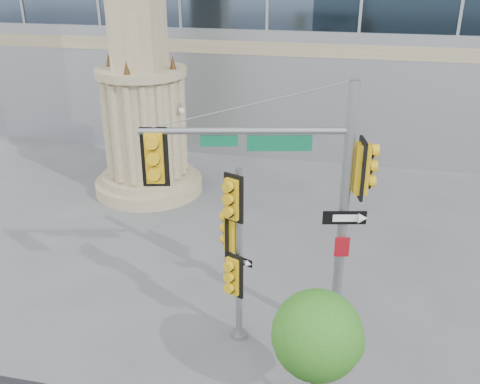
# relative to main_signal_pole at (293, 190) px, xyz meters

# --- Properties ---
(ground) EXTENTS (120.00, 120.00, 0.00)m
(ground) POSITION_rel_main_signal_pole_xyz_m (-0.93, -0.92, -4.10)
(ground) COLOR #545456
(ground) RESTS_ON ground
(monument) EXTENTS (4.40, 4.40, 16.60)m
(monument) POSITION_rel_main_signal_pole_xyz_m (-6.93, 8.08, 1.41)
(monument) COLOR gray
(monument) RESTS_ON ground
(main_signal_pole) EXTENTS (5.07, 1.56, 6.62)m
(main_signal_pole) POSITION_rel_main_signal_pole_xyz_m (0.00, 0.00, 0.00)
(main_signal_pole) COLOR slate
(main_signal_pole) RESTS_ON ground
(secondary_signal_pole) EXTENTS (0.79, 0.77, 4.65)m
(secondary_signal_pole) POSITION_rel_main_signal_pole_xyz_m (-1.29, -0.38, -1.37)
(secondary_signal_pole) COLOR slate
(secondary_signal_pole) RESTS_ON ground
(street_tree) EXTENTS (1.90, 1.86, 2.96)m
(street_tree) POSITION_rel_main_signal_pole_xyz_m (0.91, -2.38, -2.15)
(street_tree) COLOR gray
(street_tree) RESTS_ON ground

